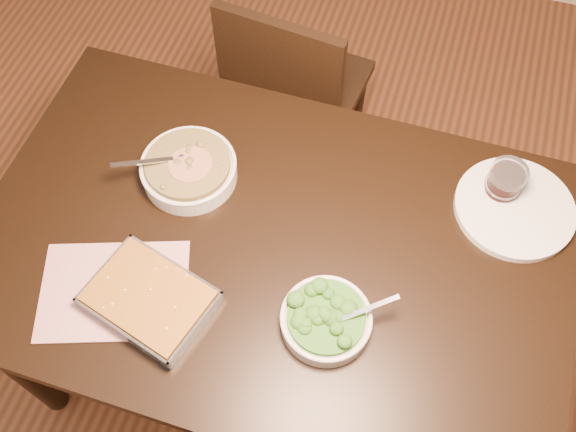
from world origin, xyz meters
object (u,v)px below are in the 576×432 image
(broccoli_bowl, at_px, (326,320))
(baking_dish, at_px, (150,299))
(stew_bowl, at_px, (189,169))
(table, at_px, (272,263))
(wine_tumbler, at_px, (505,181))
(dinner_plate, at_px, (514,208))
(chair_far, at_px, (292,89))

(broccoli_bowl, xyz_separation_m, baking_dish, (-0.38, -0.07, -0.00))
(stew_bowl, bearing_deg, table, -25.95)
(broccoli_bowl, bearing_deg, baking_dish, -169.85)
(table, bearing_deg, baking_dish, -133.34)
(stew_bowl, distance_m, wine_tumbler, 0.76)
(stew_bowl, bearing_deg, wine_tumbler, 13.60)
(table, distance_m, broccoli_bowl, 0.26)
(baking_dish, bearing_deg, wine_tumbler, 52.55)
(baking_dish, xyz_separation_m, wine_tumbler, (0.70, 0.52, 0.03))
(broccoli_bowl, distance_m, dinner_plate, 0.55)
(table, xyz_separation_m, stew_bowl, (-0.25, 0.12, 0.13))
(chair_far, bearing_deg, wine_tumbler, 154.58)
(table, xyz_separation_m, dinner_plate, (0.53, 0.27, 0.11))
(wine_tumbler, xyz_separation_m, chair_far, (-0.65, 0.40, -0.33))
(stew_bowl, height_order, baking_dish, stew_bowl)
(baking_dish, bearing_deg, dinner_plate, 49.04)
(table, xyz_separation_m, chair_far, (-0.17, 0.71, -0.18))
(broccoli_bowl, height_order, dinner_plate, broccoli_bowl)
(stew_bowl, distance_m, baking_dish, 0.35)
(broccoli_bowl, distance_m, wine_tumbler, 0.55)
(table, relative_size, dinner_plate, 4.88)
(chair_far, bearing_deg, baking_dish, 93.64)
(baking_dish, relative_size, chair_far, 0.36)
(table, relative_size, stew_bowl, 5.88)
(table, bearing_deg, broccoli_bowl, -41.06)
(table, xyz_separation_m, baking_dish, (-0.21, -0.22, 0.12))
(baking_dish, relative_size, dinner_plate, 1.07)
(chair_far, bearing_deg, broccoli_bowl, 117.90)
(wine_tumbler, height_order, chair_far, wine_tumbler)
(stew_bowl, distance_m, broccoli_bowl, 0.51)
(dinner_plate, bearing_deg, chair_far, 147.62)
(stew_bowl, relative_size, broccoli_bowl, 1.15)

